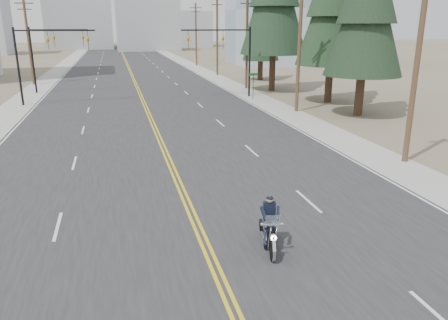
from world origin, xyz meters
TOP-DOWN VIEW (x-y plane):
  - ground_plane at (0.00, 0.00)m, footprint 400.00×400.00m
  - road at (0.00, 70.00)m, footprint 20.00×200.00m
  - sidewalk_left at (-11.50, 70.00)m, footprint 3.00×200.00m
  - sidewalk_right at (11.50, 70.00)m, footprint 3.00×200.00m
  - traffic_mast_left at (-8.98, 32.00)m, footprint 7.10×0.26m
  - traffic_mast_right at (8.98, 32.00)m, footprint 7.10×0.26m
  - traffic_mast_far at (-9.31, 40.00)m, footprint 6.10×0.26m
  - street_sign at (10.80, 30.00)m, footprint 0.90×0.06m
  - utility_pole_a at (12.50, 8.00)m, footprint 2.20×0.30m
  - utility_pole_b at (12.50, 23.00)m, footprint 2.20×0.30m
  - utility_pole_c at (12.50, 38.00)m, footprint 2.20×0.30m
  - utility_pole_d at (12.50, 53.00)m, footprint 2.20×0.30m
  - utility_pole_e at (12.50, 70.00)m, footprint 2.20×0.30m
  - utility_pole_left at (-12.50, 48.00)m, footprint 2.20×0.30m
  - glass_building at (32.00, 70.00)m, footprint 24.00×16.00m
  - haze_bldg_b at (8.00, 125.00)m, footprint 18.00×14.00m
  - haze_bldg_c at (40.00, 110.00)m, footprint 16.00×12.00m
  - haze_bldg_d at (-12.00, 140.00)m, footprint 20.00×15.00m
  - haze_bldg_e at (25.00, 150.00)m, footprint 14.00×14.00m
  - motorcyclist at (2.05, 0.62)m, footprint 1.43×2.38m
  - conifer_far at (16.82, 45.74)m, footprint 4.95×4.95m

SIDE VIEW (x-z plane):
  - ground_plane at x=0.00m, z-range 0.00..0.00m
  - road at x=0.00m, z-range 0.00..0.01m
  - sidewalk_left at x=-11.50m, z-range 0.00..0.01m
  - sidewalk_right at x=11.50m, z-range 0.00..0.01m
  - motorcyclist at x=2.05m, z-range 0.00..1.74m
  - street_sign at x=10.80m, z-range 0.49..3.12m
  - traffic_mast_far at x=-9.31m, z-range 1.37..8.37m
  - traffic_mast_left at x=-8.98m, z-range 1.44..8.44m
  - traffic_mast_right at x=8.98m, z-range 1.44..8.44m
  - utility_pole_left at x=-12.50m, z-range 0.23..10.73m
  - utility_pole_a at x=12.50m, z-range 0.23..11.23m
  - utility_pole_c at x=12.50m, z-range 0.23..11.23m
  - utility_pole_e at x=12.50m, z-range 0.23..11.23m
  - utility_pole_b at x=12.50m, z-range 0.23..11.73m
  - utility_pole_d at x=12.50m, z-range 0.23..11.73m
  - haze_bldg_e at x=25.00m, z-range 0.00..12.00m
  - haze_bldg_b at x=8.00m, z-range 0.00..14.00m
  - conifer_far at x=16.82m, z-range 0.98..14.23m
  - haze_bldg_c at x=40.00m, z-range 0.00..18.00m
  - glass_building at x=32.00m, z-range 0.00..20.00m
  - haze_bldg_d at x=-12.00m, z-range 0.00..26.00m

